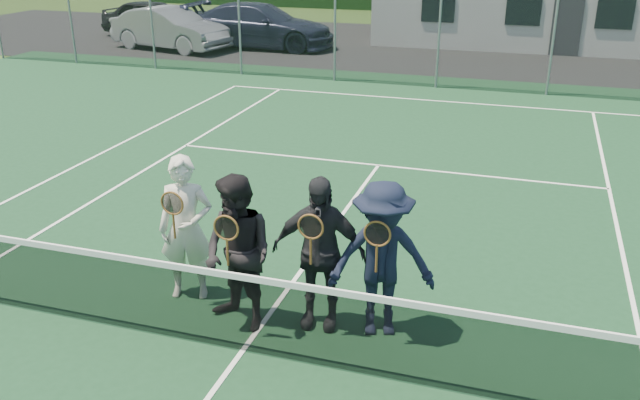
% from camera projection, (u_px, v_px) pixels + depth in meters
% --- Properties ---
extents(ground, '(220.00, 220.00, 0.00)m').
position_uv_depth(ground, '(463.00, 51.00, 24.95)').
color(ground, '#2B4418').
rests_on(ground, ground).
extents(court_surface, '(30.00, 30.00, 0.02)m').
position_uv_depth(court_surface, '(243.00, 352.00, 7.30)').
color(court_surface, '#14381E').
rests_on(court_surface, ground).
extents(tarmac_carpark, '(40.00, 12.00, 0.01)m').
position_uv_depth(tarmac_carpark, '(358.00, 45.00, 26.08)').
color(tarmac_carpark, black).
rests_on(tarmac_carpark, ground).
extents(hedge_row, '(40.00, 1.20, 1.10)m').
position_uv_depth(hedge_row, '(491.00, 3.00, 35.33)').
color(hedge_row, black).
rests_on(hedge_row, ground).
extents(car_a, '(4.60, 2.28, 1.51)m').
position_uv_depth(car_a, '(154.00, 18.00, 27.71)').
color(car_a, black).
rests_on(car_a, ground).
extents(car_b, '(4.87, 2.62, 1.52)m').
position_uv_depth(car_b, '(170.00, 29.00, 24.88)').
color(car_b, gray).
rests_on(car_b, ground).
extents(car_c, '(5.63, 2.33, 1.63)m').
position_uv_depth(car_c, '(260.00, 26.00, 25.28)').
color(car_c, '#1A1E35').
rests_on(car_c, ground).
extents(court_markings, '(11.03, 23.83, 0.01)m').
position_uv_depth(court_markings, '(243.00, 351.00, 7.29)').
color(court_markings, white).
rests_on(court_markings, court_surface).
extents(tennis_net, '(11.68, 0.08, 1.10)m').
position_uv_depth(tennis_net, '(241.00, 309.00, 7.10)').
color(tennis_net, slate).
rests_on(tennis_net, ground).
extents(perimeter_fence, '(30.07, 0.07, 3.02)m').
position_uv_depth(perimeter_fence, '(439.00, 33.00, 18.64)').
color(perimeter_fence, slate).
rests_on(perimeter_fence, ground).
extents(player_a, '(0.75, 0.60, 1.80)m').
position_uv_depth(player_a, '(186.00, 228.00, 8.08)').
color(player_a, beige).
rests_on(player_a, court_surface).
extents(player_b, '(1.07, 0.97, 1.80)m').
position_uv_depth(player_b, '(239.00, 254.00, 7.46)').
color(player_b, black).
rests_on(player_b, court_surface).
extents(player_c, '(1.10, 0.56, 1.80)m').
position_uv_depth(player_c, '(319.00, 253.00, 7.49)').
color(player_c, black).
rests_on(player_c, court_surface).
extents(player_d, '(1.31, 0.98, 1.80)m').
position_uv_depth(player_d, '(382.00, 260.00, 7.32)').
color(player_d, black).
rests_on(player_d, court_surface).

